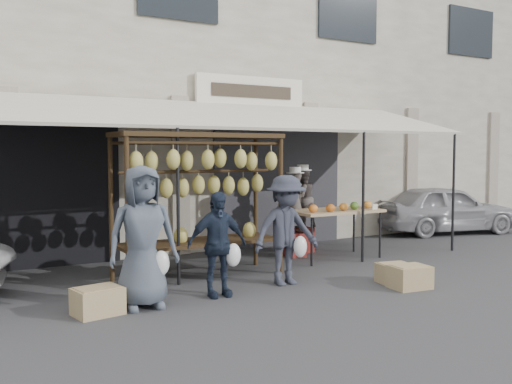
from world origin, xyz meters
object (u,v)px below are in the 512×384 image
Objects in this scene: vendor_left at (295,202)px; crate_near_a at (410,277)px; produce_table at (336,212)px; customer_left at (143,237)px; crate_near_b at (395,273)px; banana_rack at (200,177)px; vendor_right at (303,198)px; sedan at (445,209)px; crate_far at (98,301)px; customer_right at (286,230)px; customer_mid at (217,244)px.

vendor_left is 3.02m from crate_near_a.
customer_left is (-4.12, -1.41, 0.03)m from produce_table.
customer_left is 3.73× the size of crate_near_b.
banana_rack is 2.95m from vendor_right.
vendor_left is at bearing 112.77° from sedan.
crate_far is (-1.91, -1.23, -1.40)m from banana_rack.
customer_left is 2.24m from customer_right.
customer_mid is at bearing 159.25° from crate_near_a.
crate_near_b is (1.46, -0.72, -0.66)m from customer_right.
vendor_left is 4.11m from customer_left.
banana_rack reaches higher than produce_table.
customer_right is 0.47× the size of sedan.
crate_near_a is (2.58, -0.98, -0.55)m from customer_mid.
vendor_right is 0.71× the size of customer_right.
banana_rack is 7.37m from sedan.
banana_rack is at bearing 143.26° from crate_near_b.
customer_left is 8.91m from sedan.
crate_near_b is at bearing -36.74° from banana_rack.
sedan is (4.83, 3.67, 0.42)m from crate_near_a.
sedan is at bearing 176.08° from vendor_left.
produce_table is 1.06× the size of customer_right.
customer_right is 6.76m from sedan.
customer_left is 3.82m from crate_near_a.
banana_rack is at bearing 32.82° from crate_far.
banana_rack is at bearing 20.79° from vendor_right.
customer_right reaches higher than customer_mid.
banana_rack is 1.91m from customer_left.
customer_mid is at bearing -156.14° from produce_table.
produce_table is 0.50× the size of sedan.
vendor_right is 5.23m from crate_far.
sedan is at bearing 17.08° from crate_far.
produce_table is at bearing 77.58° from crate_near_b.
banana_rack reaches higher than customer_right.
customer_right is (2.23, 0.16, -0.09)m from customer_left.
customer_mid is 2.61× the size of crate_far.
produce_table is at bearing 120.80° from sedan.
customer_right is 1.89m from crate_near_a.
vendor_right is 3.37m from crate_near_a.
customer_mid is at bearing 35.68° from vendor_right.
customer_right is (-1.78, -2.15, -0.25)m from vendor_right.
vendor_right is (-0.11, 0.89, 0.19)m from produce_table.
customer_left is at bearing 171.31° from crate_near_b.
banana_rack reaches higher than crate_near_a.
vendor_left is at bearing 91.88° from crate_near_b.
customer_right reaches higher than produce_table.
crate_near_b is 0.88× the size of crate_far.
vendor_right reaches higher than crate_far.
produce_table is 2.27m from customer_right.
vendor_left is 2.12× the size of crate_near_a.
banana_rack is 1.53× the size of produce_table.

